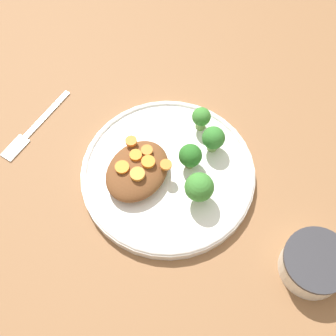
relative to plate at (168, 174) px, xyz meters
name	(u,v)px	position (x,y,z in m)	size (l,w,h in m)	color
ground_plane	(168,177)	(0.00, 0.00, -0.01)	(4.00, 4.00, 0.00)	#8C603D
plate	(168,174)	(0.00, 0.00, 0.00)	(0.29, 0.29, 0.02)	white
dip_bowl	(315,263)	(-0.02, -0.27, 0.02)	(0.10, 0.10, 0.05)	white
stew_mound	(137,171)	(-0.03, 0.04, 0.02)	(0.12, 0.09, 0.03)	brown
broccoli_floret_0	(213,139)	(0.08, -0.04, 0.04)	(0.04, 0.04, 0.05)	#759E51
broccoli_floret_1	(199,188)	(-0.01, -0.07, 0.04)	(0.05, 0.05, 0.06)	#759E51
broccoli_floret_2	(202,118)	(0.11, 0.00, 0.03)	(0.03, 0.03, 0.05)	#759E51
broccoli_floret_3	(190,156)	(0.03, -0.02, 0.04)	(0.04, 0.04, 0.05)	#759E51
carrot_slice_0	(148,162)	(-0.02, 0.03, 0.04)	(0.02, 0.02, 0.01)	orange
carrot_slice_1	(132,140)	(0.00, 0.07, 0.04)	(0.02, 0.02, 0.01)	orange
carrot_slice_2	(122,167)	(-0.05, 0.06, 0.04)	(0.02, 0.02, 0.00)	orange
carrot_slice_3	(137,174)	(-0.04, 0.03, 0.04)	(0.02, 0.02, 0.01)	orange
carrot_slice_4	(164,163)	(-0.01, 0.00, 0.04)	(0.02, 0.02, 0.01)	orange
carrot_slice_5	(136,155)	(-0.02, 0.05, 0.04)	(0.02, 0.02, 0.01)	orange
carrot_slice_6	(148,149)	(0.00, 0.04, 0.04)	(0.02, 0.02, 0.00)	orange
fork	(31,131)	(-0.05, 0.26, -0.01)	(0.17, 0.03, 0.01)	silver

